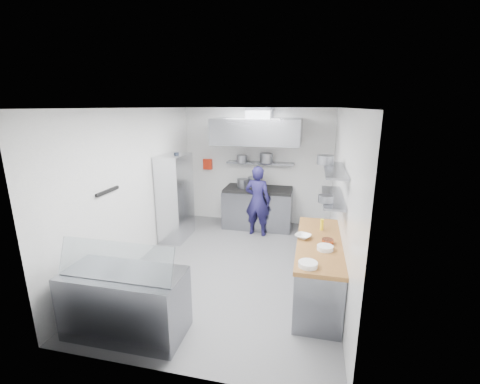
% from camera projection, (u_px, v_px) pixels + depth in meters
% --- Properties ---
extents(floor, '(5.00, 5.00, 0.00)m').
position_uv_depth(floor, '(233.00, 266.00, 5.85)').
color(floor, '#515153').
rests_on(floor, ground).
extents(ceiling, '(5.00, 5.00, 0.00)m').
position_uv_depth(ceiling, '(232.00, 108.00, 5.13)').
color(ceiling, silver).
rests_on(ceiling, wall_back).
extents(wall_back, '(3.60, 2.80, 0.02)m').
position_uv_depth(wall_back, '(257.00, 167.00, 7.85)').
color(wall_back, white).
rests_on(wall_back, floor).
extents(wall_front, '(3.60, 2.80, 0.02)m').
position_uv_depth(wall_front, '(170.00, 257.00, 3.14)').
color(wall_front, white).
rests_on(wall_front, floor).
extents(wall_left, '(2.80, 5.00, 0.02)m').
position_uv_depth(wall_left, '(137.00, 187.00, 5.88)').
color(wall_left, white).
rests_on(wall_left, floor).
extents(wall_right, '(2.80, 5.00, 0.02)m').
position_uv_depth(wall_right, '(342.00, 199.00, 5.11)').
color(wall_right, white).
rests_on(wall_right, floor).
extents(gas_range, '(1.60, 0.80, 0.90)m').
position_uv_depth(gas_range, '(258.00, 209.00, 7.69)').
color(gas_range, gray).
rests_on(gas_range, floor).
extents(cooktop, '(1.57, 0.78, 0.06)m').
position_uv_depth(cooktop, '(258.00, 189.00, 7.57)').
color(cooktop, black).
rests_on(cooktop, gas_range).
extents(stock_pot_left, '(0.31, 0.31, 0.20)m').
position_uv_depth(stock_pot_left, '(243.00, 183.00, 7.62)').
color(stock_pot_left, slate).
rests_on(stock_pot_left, cooktop).
extents(stock_pot_mid, '(0.34, 0.34, 0.24)m').
position_uv_depth(stock_pot_mid, '(255.00, 182.00, 7.66)').
color(stock_pot_mid, slate).
rests_on(stock_pot_mid, cooktop).
extents(over_range_shelf, '(1.60, 0.30, 0.04)m').
position_uv_depth(over_range_shelf, '(260.00, 163.00, 7.64)').
color(over_range_shelf, gray).
rests_on(over_range_shelf, wall_back).
extents(shelf_pot_a, '(0.24, 0.24, 0.18)m').
position_uv_depth(shelf_pot_a, '(242.00, 159.00, 7.53)').
color(shelf_pot_a, slate).
rests_on(shelf_pot_a, over_range_shelf).
extents(shelf_pot_b, '(0.30, 0.30, 0.22)m').
position_uv_depth(shelf_pot_b, '(266.00, 158.00, 7.54)').
color(shelf_pot_b, slate).
rests_on(shelf_pot_b, over_range_shelf).
extents(extractor_hood, '(1.90, 1.15, 0.55)m').
position_uv_depth(extractor_hood, '(258.00, 131.00, 7.05)').
color(extractor_hood, gray).
rests_on(extractor_hood, wall_back).
extents(hood_duct, '(0.55, 0.55, 0.24)m').
position_uv_depth(hood_duct, '(260.00, 113.00, 7.16)').
color(hood_duct, slate).
rests_on(hood_duct, extractor_hood).
extents(red_firebox, '(0.22, 0.10, 0.26)m').
position_uv_depth(red_firebox, '(208.00, 164.00, 8.05)').
color(red_firebox, red).
rests_on(red_firebox, wall_back).
extents(chef, '(0.63, 0.46, 1.58)m').
position_uv_depth(chef, '(257.00, 201.00, 7.12)').
color(chef, '#191541').
rests_on(chef, floor).
extents(wire_rack, '(0.50, 0.90, 1.85)m').
position_uv_depth(wire_rack, '(175.00, 197.00, 6.92)').
color(wire_rack, silver).
rests_on(wire_rack, floor).
extents(rack_bin_a, '(0.17, 0.21, 0.19)m').
position_uv_depth(rack_bin_a, '(175.00, 203.00, 6.92)').
color(rack_bin_a, white).
rests_on(rack_bin_a, wire_rack).
extents(rack_bin_b, '(0.15, 0.19, 0.17)m').
position_uv_depth(rack_bin_b, '(180.00, 177.00, 7.12)').
color(rack_bin_b, yellow).
rests_on(rack_bin_b, wire_rack).
extents(rack_jar, '(0.10, 0.10, 0.18)m').
position_uv_depth(rack_jar, '(177.00, 157.00, 6.73)').
color(rack_jar, black).
rests_on(rack_jar, wire_rack).
extents(knife_strip, '(0.04, 0.55, 0.05)m').
position_uv_depth(knife_strip, '(108.00, 191.00, 4.98)').
color(knife_strip, black).
rests_on(knife_strip, wall_left).
extents(prep_counter_base, '(0.62, 2.00, 0.84)m').
position_uv_depth(prep_counter_base, '(318.00, 270.00, 4.86)').
color(prep_counter_base, gray).
rests_on(prep_counter_base, floor).
extents(prep_counter_top, '(0.65, 2.04, 0.06)m').
position_uv_depth(prep_counter_top, '(319.00, 243.00, 4.75)').
color(prep_counter_top, olive).
rests_on(prep_counter_top, prep_counter_base).
extents(plate_stack_a, '(0.24, 0.24, 0.06)m').
position_uv_depth(plate_stack_a, '(308.00, 264.00, 3.98)').
color(plate_stack_a, white).
rests_on(plate_stack_a, prep_counter_top).
extents(plate_stack_b, '(0.22, 0.22, 0.06)m').
position_uv_depth(plate_stack_b, '(325.00, 248.00, 4.44)').
color(plate_stack_b, white).
rests_on(plate_stack_b, prep_counter_top).
extents(copper_pan, '(0.17, 0.17, 0.06)m').
position_uv_depth(copper_pan, '(328.00, 241.00, 4.66)').
color(copper_pan, '#BD5B35').
rests_on(copper_pan, prep_counter_top).
extents(squeeze_bottle, '(0.05, 0.05, 0.18)m').
position_uv_depth(squeeze_bottle, '(322.00, 225.00, 5.14)').
color(squeeze_bottle, yellow).
rests_on(squeeze_bottle, prep_counter_top).
extents(mixing_bowl, '(0.30, 0.30, 0.06)m').
position_uv_depth(mixing_bowl, '(303.00, 236.00, 4.84)').
color(mixing_bowl, white).
rests_on(mixing_bowl, prep_counter_top).
extents(wall_shelf_lower, '(0.30, 1.30, 0.04)m').
position_uv_depth(wall_shelf_lower, '(333.00, 197.00, 4.83)').
color(wall_shelf_lower, gray).
rests_on(wall_shelf_lower, wall_right).
extents(wall_shelf_upper, '(0.30, 1.30, 0.04)m').
position_uv_depth(wall_shelf_upper, '(335.00, 170.00, 4.72)').
color(wall_shelf_upper, gray).
rests_on(wall_shelf_upper, wall_right).
extents(shelf_pot_c, '(0.21, 0.21, 0.10)m').
position_uv_depth(shelf_pot_c, '(326.00, 199.00, 4.50)').
color(shelf_pot_c, slate).
rests_on(shelf_pot_c, wall_shelf_lower).
extents(shelf_pot_d, '(0.26, 0.26, 0.14)m').
position_uv_depth(shelf_pot_d, '(325.00, 160.00, 5.05)').
color(shelf_pot_d, slate).
rests_on(shelf_pot_d, wall_shelf_upper).
extents(display_case, '(1.50, 0.70, 0.85)m').
position_uv_depth(display_case, '(126.00, 303.00, 4.05)').
color(display_case, gray).
rests_on(display_case, floor).
extents(display_glass, '(1.47, 0.19, 0.42)m').
position_uv_depth(display_glass, '(115.00, 261.00, 3.77)').
color(display_glass, silver).
rests_on(display_glass, display_case).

